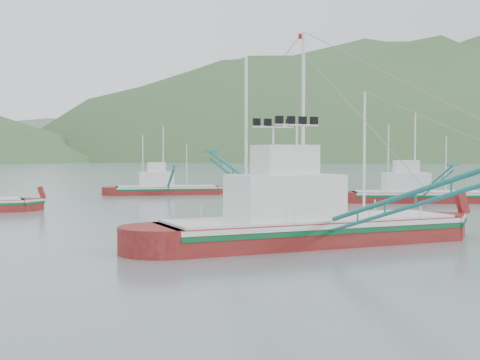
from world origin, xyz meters
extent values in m
plane|color=slate|center=(0.00, 0.00, 0.00)|extent=(1200.00, 1200.00, 0.00)
cube|color=maroon|center=(2.82, 1.46, 0.22)|extent=(16.67, 7.31, 2.15)
cube|color=silver|center=(2.82, 1.46, 1.13)|extent=(16.37, 7.34, 0.24)
cube|color=#0B5127|center=(2.82, 1.46, 0.86)|extent=(16.38, 7.36, 0.24)
cube|color=silver|center=(2.82, 1.46, 1.35)|extent=(15.84, 6.95, 0.13)
cube|color=silver|center=(1.24, 1.15, 2.48)|extent=(5.94, 4.41, 2.37)
cube|color=silver|center=(1.24, 1.15, 4.41)|extent=(3.20, 2.86, 1.51)
cylinder|color=white|center=(2.29, 1.36, 6.14)|extent=(0.17, 0.17, 9.69)
cylinder|color=white|center=(-0.88, 0.74, 5.41)|extent=(0.15, 0.15, 8.24)
cylinder|color=white|center=(5.99, 2.08, 4.68)|extent=(0.13, 0.13, 6.78)
cube|color=maroon|center=(0.15, 44.91, 0.15)|extent=(11.68, 3.53, 1.54)
cube|color=silver|center=(0.15, 44.91, 0.81)|extent=(11.45, 3.58, 0.17)
cube|color=#0B5127|center=(0.15, 44.91, 0.62)|extent=(11.45, 3.60, 0.17)
cube|color=silver|center=(0.15, 44.91, 0.96)|extent=(11.09, 3.35, 0.09)
cube|color=silver|center=(-1.00, 44.96, 1.77)|extent=(3.95, 2.62, 1.70)
cube|color=silver|center=(-1.00, 44.96, 3.16)|extent=(2.07, 1.77, 1.08)
cylinder|color=white|center=(-0.23, 44.93, 4.40)|extent=(0.12, 0.12, 6.94)
cylinder|color=white|center=(-2.54, 45.02, 3.87)|extent=(0.11, 0.11, 5.90)
cylinder|color=white|center=(2.46, 44.82, 3.35)|extent=(0.09, 0.09, 4.86)
cube|color=maroon|center=(22.48, 27.23, 0.17)|extent=(13.16, 6.53, 1.70)
cube|color=silver|center=(22.48, 27.23, 0.89)|extent=(12.93, 6.53, 0.19)
cube|color=#0B5127|center=(22.48, 27.23, 0.68)|extent=(12.93, 6.54, 0.19)
cube|color=silver|center=(22.48, 27.23, 1.06)|extent=(12.50, 6.20, 0.10)
cube|color=silver|center=(21.25, 27.56, 1.95)|extent=(4.79, 3.71, 1.86)
cube|color=silver|center=(21.25, 27.56, 3.48)|extent=(2.61, 2.37, 1.19)
cylinder|color=white|center=(22.07, 27.34, 4.83)|extent=(0.14, 0.14, 7.63)
cylinder|color=white|center=(19.61, 27.99, 4.26)|extent=(0.12, 0.12, 6.48)
cylinder|color=white|center=(24.94, 26.59, 3.69)|extent=(0.10, 0.10, 5.34)
ellipsoid|color=#395C2F|center=(240.00, 430.00, 0.00)|extent=(684.00, 432.00, 306.00)
ellipsoid|color=slate|center=(30.00, 560.00, 0.00)|extent=(960.00, 400.00, 240.00)
camera|label=1|loc=(-8.48, -31.56, 4.75)|focal=50.00mm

